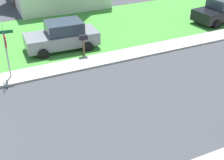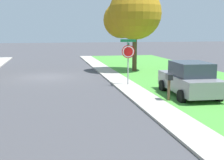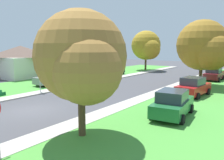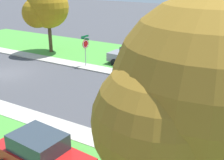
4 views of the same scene
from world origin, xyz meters
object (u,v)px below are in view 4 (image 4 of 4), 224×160
(car_red_across_road, at_px, (42,155))
(tree_sidewalk_mid, at_px, (195,98))
(car_grey_far_down_street, at_px, (133,57))
(house_left_setback, at_px, (196,25))
(mailbox, at_px, (134,60))
(tree_sidewalk_far, at_px, (45,9))
(stop_sign_far_corner, at_px, (85,46))

(car_red_across_road, xyz_separation_m, tree_sidewalk_mid, (-0.65, 5.71, 3.58))
(car_grey_far_down_street, bearing_deg, house_left_setback, 165.86)
(car_red_across_road, xyz_separation_m, mailbox, (-13.55, -2.62, 0.14))
(car_grey_far_down_street, xyz_separation_m, mailbox, (1.41, 0.81, 0.14))
(car_red_across_road, xyz_separation_m, tree_sidewalk_far, (-14.59, -13.01, 3.59))
(stop_sign_far_corner, bearing_deg, mailbox, 100.74)
(car_red_across_road, bearing_deg, tree_sidewalk_far, -138.27)
(house_left_setback, bearing_deg, tree_sidewalk_far, -48.91)
(stop_sign_far_corner, bearing_deg, car_red_across_road, 28.52)
(stop_sign_far_corner, distance_m, house_left_setback, 13.86)
(tree_sidewalk_mid, xyz_separation_m, tree_sidewalk_far, (-13.94, -18.72, 0.01))
(car_red_across_road, height_order, car_grey_far_down_street, same)
(car_grey_far_down_street, xyz_separation_m, tree_sidewalk_far, (0.36, -9.58, 3.59))
(tree_sidewalk_far, bearing_deg, house_left_setback, 131.09)
(tree_sidewalk_mid, bearing_deg, stop_sign_far_corner, -133.73)
(car_grey_far_down_street, height_order, house_left_setback, house_left_setback)
(stop_sign_far_corner, bearing_deg, tree_sidewalk_mid, 46.27)
(stop_sign_far_corner, relative_size, car_red_across_road, 0.63)
(tree_sidewalk_far, bearing_deg, tree_sidewalk_mid, 53.34)
(car_grey_far_down_street, height_order, mailbox, car_grey_far_down_street)
(stop_sign_far_corner, xyz_separation_m, tree_sidewalk_mid, (12.08, 12.63, 2.57))
(car_red_across_road, xyz_separation_m, house_left_setback, (-25.19, -0.86, 1.50))
(tree_sidewalk_far, height_order, mailbox, tree_sidewalk_far)
(stop_sign_far_corner, bearing_deg, house_left_setback, 154.06)
(tree_sidewalk_mid, bearing_deg, tree_sidewalk_far, -126.66)
(tree_sidewalk_far, distance_m, mailbox, 11.00)
(car_grey_far_down_street, distance_m, mailbox, 1.63)
(car_red_across_road, relative_size, mailbox, 3.38)
(house_left_setback, bearing_deg, car_red_across_road, 1.95)
(tree_sidewalk_mid, relative_size, house_left_setback, 0.81)
(car_red_across_road, distance_m, car_grey_far_down_street, 15.34)
(tree_sidewalk_mid, bearing_deg, mailbox, -147.13)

